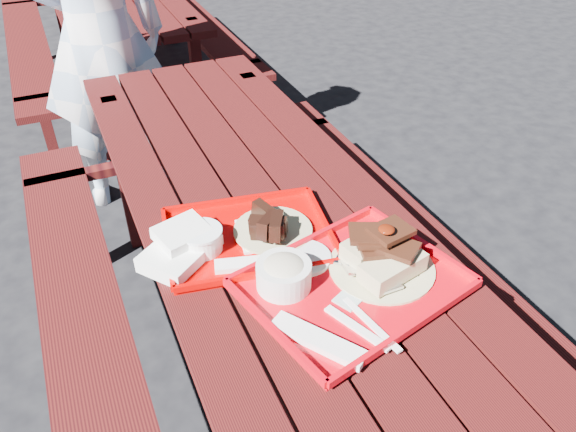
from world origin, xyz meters
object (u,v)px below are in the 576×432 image
at_px(near_tray, 346,272).
at_px(picnic_table_near, 269,256).
at_px(person, 99,36).
at_px(picnic_table_far, 112,12).
at_px(far_tray, 246,236).

bearing_deg(near_tray, picnic_table_near, 98.05).
xyz_separation_m(picnic_table_near, near_tray, (0.05, -0.38, 0.23)).
bearing_deg(person, picnic_table_far, -99.04).
bearing_deg(picnic_table_far, far_tray, -92.23).
bearing_deg(far_tray, picnic_table_near, 48.12).
relative_size(picnic_table_far, far_tray, 4.86).
bearing_deg(picnic_table_near, near_tray, -81.95).
bearing_deg(person, near_tray, 100.65).
height_order(picnic_table_far, person, person).
xyz_separation_m(far_tray, person, (-0.13, 1.53, 0.09)).
height_order(near_tray, far_tray, near_tray).
distance_m(far_tray, person, 1.54).
xyz_separation_m(near_tray, far_tray, (-0.17, 0.25, -0.02)).
bearing_deg(picnic_table_far, picnic_table_near, -90.00).
relative_size(picnic_table_near, near_tray, 4.14).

